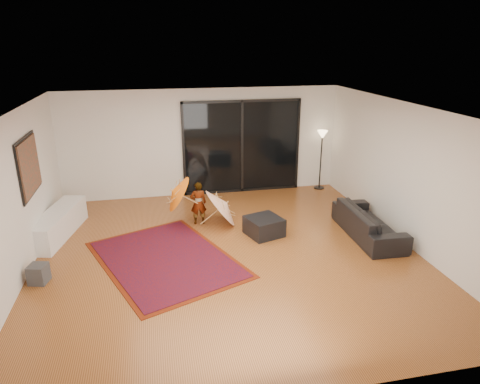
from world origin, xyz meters
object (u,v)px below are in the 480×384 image
object	(u,v)px
sofa	(369,222)
media_console	(58,224)
child	(198,203)
ottoman	(264,226)

from	to	relation	value
sofa	media_console	bearing A→B (deg)	79.95
sofa	child	distance (m)	3.58
child	media_console	bearing A→B (deg)	0.85
media_console	ottoman	xyz separation A→B (m)	(4.13, -0.83, -0.08)
media_console	ottoman	bearing A→B (deg)	1.64
media_console	sofa	bearing A→B (deg)	1.03
child	ottoman	bearing A→B (deg)	145.96
ottoman	child	bearing A→B (deg)	145.59
sofa	child	world-z (taller)	child
media_console	ottoman	distance (m)	4.21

